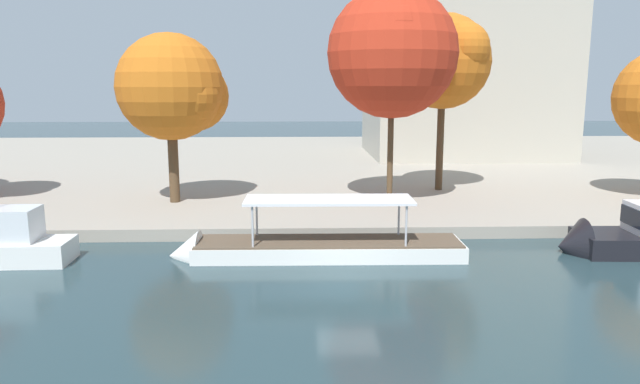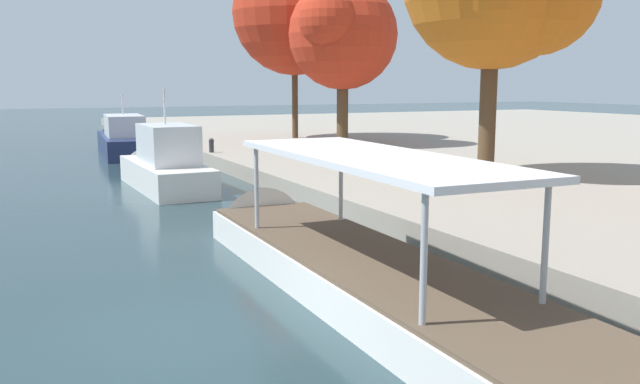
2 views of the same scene
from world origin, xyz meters
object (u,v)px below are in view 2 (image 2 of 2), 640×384
object	(u,v)px
tour_boat_2	(346,273)
tree_3	(296,9)
motor_yacht_1	(163,171)
tree_4	(342,34)
mooring_bollard_0	(211,145)
motor_yacht_0	(123,142)

from	to	relation	value
tour_boat_2	tree_3	distance (m)	30.58
motor_yacht_1	tree_4	bearing A→B (deg)	-59.19
mooring_bollard_0	tree_4	world-z (taller)	tree_4
motor_yacht_1	tree_3	distance (m)	18.81
motor_yacht_0	motor_yacht_1	size ratio (longest dim) A/B	1.29
motor_yacht_0	tour_boat_2	distance (m)	28.71
tour_boat_2	mooring_bollard_0	world-z (taller)	tour_boat_2
motor_yacht_1	tour_boat_2	xyz separation A→B (m)	(14.59, 0.52, -0.43)
tour_boat_2	tree_4	size ratio (longest dim) A/B	1.49
motor_yacht_1	tour_boat_2	bearing A→B (deg)	-179.18
motor_yacht_0	tour_boat_2	bearing A→B (deg)	-176.26
tour_boat_2	tree_3	world-z (taller)	tree_3
motor_yacht_1	mooring_bollard_0	bearing A→B (deg)	-32.45
tree_3	mooring_bollard_0	bearing A→B (deg)	-49.17
motor_yacht_0	tree_3	bearing A→B (deg)	-93.07
mooring_bollard_0	motor_yacht_0	bearing A→B (deg)	-158.55
motor_yacht_0	tree_4	xyz separation A→B (m)	(6.81, 10.92, 6.08)
mooring_bollard_0	motor_yacht_1	bearing A→B (deg)	-31.25
motor_yacht_0	tree_3	distance (m)	13.25
tour_boat_2	tree_4	distance (m)	25.43
motor_yacht_1	tree_3	bearing A→B (deg)	-42.72
mooring_bollard_0	tree_3	xyz separation A→B (m)	(-6.45, 7.47, 7.58)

